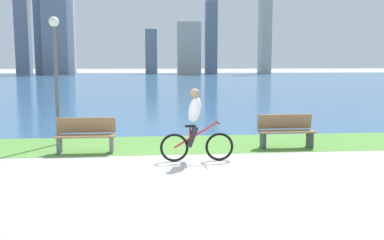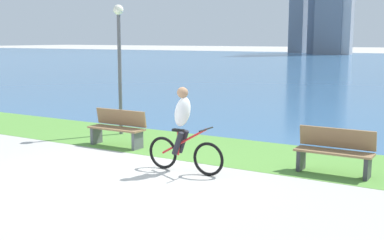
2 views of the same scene
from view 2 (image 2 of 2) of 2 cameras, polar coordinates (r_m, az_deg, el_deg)
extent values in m
plane|color=#B2AFA8|center=(9.74, -9.26, -6.55)|extent=(300.00, 300.00, 0.00)
cube|color=#59933D|center=(12.31, 0.49, -3.06)|extent=(120.00, 2.79, 0.01)
torus|color=black|center=(9.68, 1.87, -4.49)|extent=(0.67, 0.06, 0.67)
torus|color=black|center=(10.22, -3.35, -3.76)|extent=(0.67, 0.06, 0.67)
cylinder|color=red|center=(9.89, -0.94, -2.46)|extent=(1.03, 0.04, 0.62)
cylinder|color=red|center=(9.97, -1.59, -2.66)|extent=(0.04, 0.04, 0.48)
cube|color=black|center=(9.92, -1.60, -1.18)|extent=(0.24, 0.10, 0.05)
cylinder|color=black|center=(9.58, 1.63, -1.07)|extent=(0.03, 0.52, 0.03)
ellipsoid|color=white|center=(9.80, -1.09, 0.95)|extent=(0.40, 0.36, 0.65)
sphere|color=#A57A59|center=(9.75, -1.09, 3.16)|extent=(0.22, 0.22, 0.22)
cylinder|color=#26262D|center=(10.02, -1.03, -2.47)|extent=(0.27, 0.11, 0.49)
cylinder|color=#26262D|center=(9.85, -1.64, -2.67)|extent=(0.27, 0.11, 0.49)
cube|color=olive|center=(12.41, -8.67, -0.97)|extent=(1.50, 0.45, 0.04)
cube|color=olive|center=(12.51, -8.14, 0.29)|extent=(1.50, 0.11, 0.40)
cube|color=#595960|center=(12.05, -6.26, -2.31)|extent=(0.08, 0.37, 0.45)
cube|color=#595960|center=(12.86, -10.89, -1.68)|extent=(0.08, 0.37, 0.45)
cube|color=olive|center=(10.13, 15.90, -3.55)|extent=(1.50, 0.45, 0.04)
cube|color=olive|center=(10.26, 16.25, -1.97)|extent=(1.50, 0.11, 0.40)
cube|color=#38383D|center=(10.04, 19.44, -5.16)|extent=(0.08, 0.37, 0.45)
cube|color=#38383D|center=(10.36, 12.37, -4.40)|extent=(0.08, 0.37, 0.45)
cylinder|color=#595960|center=(13.88, -8.25, 5.13)|extent=(0.10, 0.10, 3.30)
sphere|color=white|center=(13.87, -8.42, 12.36)|extent=(0.28, 0.28, 0.28)
cube|color=slate|center=(93.81, 12.07, 12.13)|extent=(2.65, 2.48, 15.17)
camera|label=1|loc=(6.45, -74.30, -0.53)|focal=40.80mm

